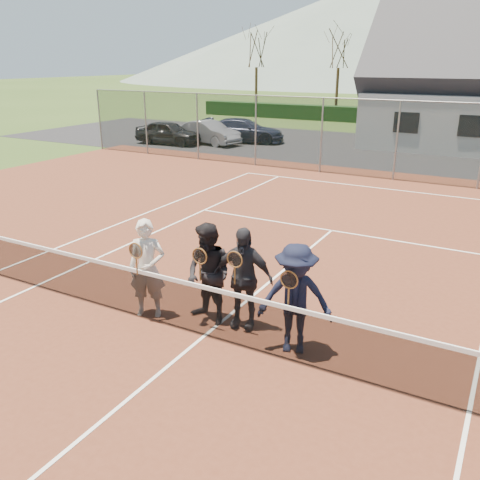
{
  "coord_description": "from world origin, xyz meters",
  "views": [
    {
      "loc": [
        4.15,
        -6.26,
        4.4
      ],
      "look_at": [
        -0.14,
        1.5,
        1.25
      ],
      "focal_mm": 38.0,
      "sensor_mm": 36.0,
      "label": 1
    }
  ],
  "objects_px": {
    "car_b": "(209,133)",
    "player_d": "(295,299)",
    "car_c": "(244,131)",
    "car_a": "(168,133)",
    "tennis_net": "(204,309)",
    "player_a": "(147,269)",
    "player_c": "(243,278)",
    "player_b": "(209,274)"
  },
  "relations": [
    {
      "from": "car_c",
      "to": "tennis_net",
      "type": "distance_m",
      "value": 21.49
    },
    {
      "from": "car_c",
      "to": "tennis_net",
      "type": "relative_size",
      "value": 0.39
    },
    {
      "from": "car_b",
      "to": "car_c",
      "type": "distance_m",
      "value": 2.02
    },
    {
      "from": "player_a",
      "to": "player_c",
      "type": "xyz_separation_m",
      "value": [
        1.67,
        0.46,
        -0.0
      ]
    },
    {
      "from": "player_a",
      "to": "car_a",
      "type": "bearing_deg",
      "value": 125.47
    },
    {
      "from": "car_c",
      "to": "player_d",
      "type": "distance_m",
      "value": 21.9
    },
    {
      "from": "tennis_net",
      "to": "player_a",
      "type": "bearing_deg",
      "value": 171.65
    },
    {
      "from": "car_b",
      "to": "player_b",
      "type": "xyz_separation_m",
      "value": [
        10.87,
        -17.22,
        0.29
      ]
    },
    {
      "from": "car_b",
      "to": "player_a",
      "type": "bearing_deg",
      "value": -138.54
    },
    {
      "from": "car_c",
      "to": "tennis_net",
      "type": "bearing_deg",
      "value": -168.56
    },
    {
      "from": "car_b",
      "to": "player_c",
      "type": "distance_m",
      "value": 20.55
    },
    {
      "from": "car_b",
      "to": "player_d",
      "type": "distance_m",
      "value": 21.44
    },
    {
      "from": "car_b",
      "to": "player_a",
      "type": "xyz_separation_m",
      "value": [
        9.78,
        -17.53,
        0.29
      ]
    },
    {
      "from": "car_b",
      "to": "tennis_net",
      "type": "distance_m",
      "value": 20.89
    },
    {
      "from": "player_b",
      "to": "player_d",
      "type": "height_order",
      "value": "same"
    },
    {
      "from": "tennis_net",
      "to": "car_a",
      "type": "bearing_deg",
      "value": 128.04
    },
    {
      "from": "tennis_net",
      "to": "player_c",
      "type": "distance_m",
      "value": 0.85
    },
    {
      "from": "car_a",
      "to": "player_d",
      "type": "relative_size",
      "value": 2.08
    },
    {
      "from": "car_a",
      "to": "tennis_net",
      "type": "height_order",
      "value": "car_a"
    },
    {
      "from": "car_a",
      "to": "player_d",
      "type": "bearing_deg",
      "value": -142.0
    },
    {
      "from": "car_b",
      "to": "tennis_net",
      "type": "relative_size",
      "value": 0.33
    },
    {
      "from": "tennis_net",
      "to": "player_a",
      "type": "height_order",
      "value": "player_a"
    },
    {
      "from": "player_a",
      "to": "player_d",
      "type": "relative_size",
      "value": 1.0
    },
    {
      "from": "car_a",
      "to": "car_b",
      "type": "bearing_deg",
      "value": -62.31
    },
    {
      "from": "tennis_net",
      "to": "player_a",
      "type": "distance_m",
      "value": 1.36
    },
    {
      "from": "player_b",
      "to": "player_a",
      "type": "bearing_deg",
      "value": -163.92
    },
    {
      "from": "tennis_net",
      "to": "player_b",
      "type": "xyz_separation_m",
      "value": [
        -0.21,
        0.5,
        0.38
      ]
    },
    {
      "from": "player_a",
      "to": "player_b",
      "type": "bearing_deg",
      "value": 16.08
    },
    {
      "from": "car_b",
      "to": "player_d",
      "type": "relative_size",
      "value": 2.12
    },
    {
      "from": "car_b",
      "to": "car_c",
      "type": "bearing_deg",
      "value": -31.1
    },
    {
      "from": "car_a",
      "to": "player_a",
      "type": "distance_m",
      "value": 20.11
    },
    {
      "from": "car_a",
      "to": "tennis_net",
      "type": "distance_m",
      "value": 21.04
    },
    {
      "from": "car_c",
      "to": "player_b",
      "type": "bearing_deg",
      "value": -168.44
    },
    {
      "from": "car_b",
      "to": "player_d",
      "type": "height_order",
      "value": "player_d"
    },
    {
      "from": "player_b",
      "to": "player_c",
      "type": "distance_m",
      "value": 0.6
    },
    {
      "from": "car_a",
      "to": "player_a",
      "type": "bearing_deg",
      "value": -148.19
    },
    {
      "from": "tennis_net",
      "to": "player_c",
      "type": "height_order",
      "value": "player_c"
    },
    {
      "from": "car_b",
      "to": "player_d",
      "type": "xyz_separation_m",
      "value": [
        12.55,
        -17.38,
        0.29
      ]
    },
    {
      "from": "player_c",
      "to": "player_d",
      "type": "relative_size",
      "value": 1.0
    },
    {
      "from": "player_a",
      "to": "player_c",
      "type": "relative_size",
      "value": 1.0
    },
    {
      "from": "car_b",
      "to": "car_c",
      "type": "height_order",
      "value": "car_c"
    },
    {
      "from": "car_a",
      "to": "player_d",
      "type": "distance_m",
      "value": 21.72
    }
  ]
}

